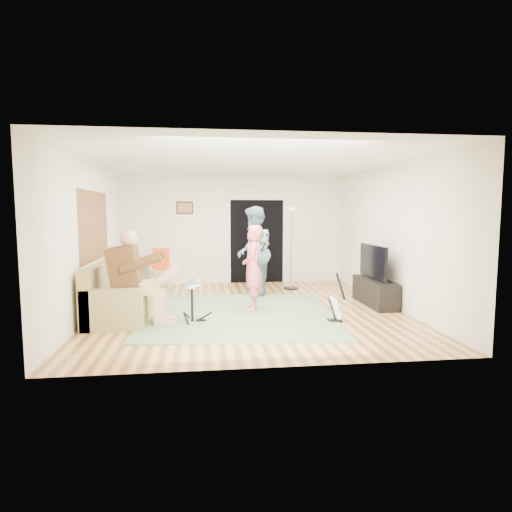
{
  "coord_description": "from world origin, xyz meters",
  "views": [
    {
      "loc": [
        -0.81,
        -7.76,
        1.82
      ],
      "look_at": [
        0.19,
        0.3,
        0.96
      ],
      "focal_mm": 30.0,
      "sensor_mm": 36.0,
      "label": 1
    }
  ],
  "objects_px": {
    "drum_kit": "(192,304)",
    "singer": "(253,268)",
    "guitar_spare": "(335,308)",
    "torchiere_lamp": "(291,233)",
    "tv_cabinet": "(375,292)",
    "dining_chair": "(158,276)",
    "guitarist": "(254,251)",
    "sofa": "(118,298)",
    "television": "(373,261)"
  },
  "relations": [
    {
      "from": "guitar_spare",
      "to": "dining_chair",
      "type": "height_order",
      "value": "dining_chair"
    },
    {
      "from": "sofa",
      "to": "singer",
      "type": "bearing_deg",
      "value": 2.62
    },
    {
      "from": "drum_kit",
      "to": "tv_cabinet",
      "type": "height_order",
      "value": "drum_kit"
    },
    {
      "from": "singer",
      "to": "tv_cabinet",
      "type": "distance_m",
      "value": 2.48
    },
    {
      "from": "guitarist",
      "to": "tv_cabinet",
      "type": "relative_size",
      "value": 1.37
    },
    {
      "from": "singer",
      "to": "tv_cabinet",
      "type": "bearing_deg",
      "value": 101.54
    },
    {
      "from": "singer",
      "to": "torchiere_lamp",
      "type": "bearing_deg",
      "value": 158.58
    },
    {
      "from": "drum_kit",
      "to": "tv_cabinet",
      "type": "relative_size",
      "value": 0.5
    },
    {
      "from": "guitar_spare",
      "to": "television",
      "type": "xyz_separation_m",
      "value": [
        1.11,
        1.15,
        0.62
      ]
    },
    {
      "from": "guitarist",
      "to": "dining_chair",
      "type": "relative_size",
      "value": 1.99
    },
    {
      "from": "torchiere_lamp",
      "to": "dining_chair",
      "type": "xyz_separation_m",
      "value": [
        -3.06,
        0.15,
        -0.96
      ]
    },
    {
      "from": "singer",
      "to": "tv_cabinet",
      "type": "relative_size",
      "value": 1.12
    },
    {
      "from": "singer",
      "to": "guitar_spare",
      "type": "height_order",
      "value": "singer"
    },
    {
      "from": "torchiere_lamp",
      "to": "tv_cabinet",
      "type": "height_order",
      "value": "torchiere_lamp"
    },
    {
      "from": "drum_kit",
      "to": "guitarist",
      "type": "height_order",
      "value": "guitarist"
    },
    {
      "from": "guitarist",
      "to": "television",
      "type": "height_order",
      "value": "guitarist"
    },
    {
      "from": "dining_chair",
      "to": "tv_cabinet",
      "type": "bearing_deg",
      "value": -5.97
    },
    {
      "from": "singer",
      "to": "television",
      "type": "height_order",
      "value": "singer"
    },
    {
      "from": "drum_kit",
      "to": "guitarist",
      "type": "xyz_separation_m",
      "value": [
        1.27,
        2.07,
        0.66
      ]
    },
    {
      "from": "guitarist",
      "to": "guitar_spare",
      "type": "relative_size",
      "value": 2.36
    },
    {
      "from": "guitarist",
      "to": "torchiere_lamp",
      "type": "distance_m",
      "value": 1.22
    },
    {
      "from": "drum_kit",
      "to": "singer",
      "type": "xyz_separation_m",
      "value": [
        1.09,
        0.76,
        0.48
      ]
    },
    {
      "from": "guitar_spare",
      "to": "torchiere_lamp",
      "type": "height_order",
      "value": "torchiere_lamp"
    },
    {
      "from": "tv_cabinet",
      "to": "singer",
      "type": "bearing_deg",
      "value": -176.55
    },
    {
      "from": "guitarist",
      "to": "tv_cabinet",
      "type": "bearing_deg",
      "value": 68.9
    },
    {
      "from": "guitar_spare",
      "to": "tv_cabinet",
      "type": "relative_size",
      "value": 0.58
    },
    {
      "from": "drum_kit",
      "to": "tv_cabinet",
      "type": "distance_m",
      "value": 3.62
    },
    {
      "from": "guitar_spare",
      "to": "television",
      "type": "relative_size",
      "value": 0.67
    },
    {
      "from": "sofa",
      "to": "tv_cabinet",
      "type": "height_order",
      "value": "sofa"
    },
    {
      "from": "sofa",
      "to": "singer",
      "type": "height_order",
      "value": "singer"
    },
    {
      "from": "drum_kit",
      "to": "television",
      "type": "distance_m",
      "value": 3.61
    },
    {
      "from": "sofa",
      "to": "dining_chair",
      "type": "bearing_deg",
      "value": 78.42
    },
    {
      "from": "dining_chair",
      "to": "television",
      "type": "relative_size",
      "value": 0.8
    },
    {
      "from": "sofa",
      "to": "tv_cabinet",
      "type": "bearing_deg",
      "value": 3.04
    },
    {
      "from": "guitarist",
      "to": "singer",
      "type": "bearing_deg",
      "value": -1.53
    },
    {
      "from": "guitar_spare",
      "to": "television",
      "type": "bearing_deg",
      "value": 46.19
    },
    {
      "from": "dining_chair",
      "to": "tv_cabinet",
      "type": "xyz_separation_m",
      "value": [
        4.34,
        -2.01,
        -0.09
      ]
    },
    {
      "from": "drum_kit",
      "to": "guitarist",
      "type": "bearing_deg",
      "value": 58.45
    },
    {
      "from": "singer",
      "to": "guitarist",
      "type": "height_order",
      "value": "guitarist"
    },
    {
      "from": "singer",
      "to": "dining_chair",
      "type": "distance_m",
      "value": 2.92
    },
    {
      "from": "torchiere_lamp",
      "to": "dining_chair",
      "type": "height_order",
      "value": "torchiere_lamp"
    },
    {
      "from": "singer",
      "to": "dining_chair",
      "type": "height_order",
      "value": "singer"
    },
    {
      "from": "torchiere_lamp",
      "to": "drum_kit",
      "type": "bearing_deg",
      "value": -128.78
    },
    {
      "from": "drum_kit",
      "to": "torchiere_lamp",
      "type": "xyz_separation_m",
      "value": [
        2.22,
        2.76,
        1.0
      ]
    },
    {
      "from": "guitarist",
      "to": "tv_cabinet",
      "type": "height_order",
      "value": "guitarist"
    },
    {
      "from": "singer",
      "to": "guitarist",
      "type": "bearing_deg",
      "value": -179.98
    },
    {
      "from": "guitarist",
      "to": "torchiere_lamp",
      "type": "relative_size",
      "value": 1.01
    },
    {
      "from": "guitarist",
      "to": "torchiere_lamp",
      "type": "bearing_deg",
      "value": 132.63
    },
    {
      "from": "guitar_spare",
      "to": "drum_kit",
      "type": "bearing_deg",
      "value": 173.95
    },
    {
      "from": "guitar_spare",
      "to": "television",
      "type": "height_order",
      "value": "television"
    }
  ]
}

